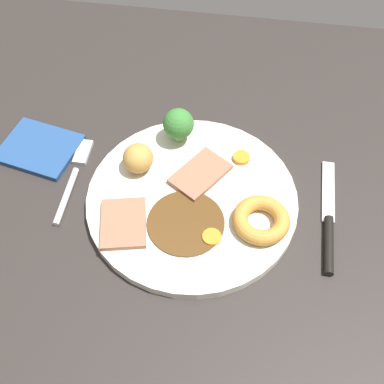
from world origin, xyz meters
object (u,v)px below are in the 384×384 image
object	(u,v)px
meat_slice_main	(200,174)
meat_slice_under	(123,223)
broccoli_floret	(178,124)
carrot_coin_front	(212,237)
folded_napkin	(39,148)
yorkshire_pudding	(261,220)
roast_potato_left	(138,158)
carrot_coin_back	(241,158)
fork	(73,177)
knife	(329,224)
dinner_plate	(192,199)

from	to	relation	value
meat_slice_main	meat_slice_under	world-z (taller)	same
meat_slice_main	broccoli_floret	xyz separation A→B (cm)	(-4.15, 6.48, 2.68)
meat_slice_main	carrot_coin_front	bearing A→B (deg)	-73.65
folded_napkin	yorkshire_pudding	bearing A→B (deg)	-15.13
yorkshire_pudding	roast_potato_left	bearing A→B (deg)	158.46
meat_slice_main	carrot_coin_back	distance (cm)	6.70
meat_slice_main	roast_potato_left	bearing A→B (deg)	178.53
meat_slice_under	fork	bearing A→B (deg)	141.42
roast_potato_left	knife	world-z (taller)	roast_potato_left
yorkshire_pudding	carrot_coin_front	xyz separation A→B (cm)	(-6.04, -3.07, -0.76)
yorkshire_pudding	carrot_coin_back	xyz separation A→B (cm)	(-3.49, 10.69, -0.69)
meat_slice_under	roast_potato_left	xyz separation A→B (cm)	(-0.09, 9.87, 1.58)
yorkshire_pudding	meat_slice_under	bearing A→B (deg)	-170.87
dinner_plate	fork	xyz separation A→B (cm)	(-17.46, 1.49, -0.31)
knife	meat_slice_main	bearing A→B (deg)	75.91
carrot_coin_front	broccoli_floret	bearing A→B (deg)	113.32
dinner_plate	folded_napkin	bearing A→B (deg)	166.00
dinner_plate	knife	distance (cm)	18.69
fork	yorkshire_pudding	bearing A→B (deg)	-99.80
broccoli_floret	folded_napkin	size ratio (longest dim) A/B	0.49
broccoli_floret	folded_napkin	bearing A→B (deg)	-168.55
dinner_plate	carrot_coin_front	world-z (taller)	carrot_coin_front
yorkshire_pudding	folded_napkin	bearing A→B (deg)	164.87
carrot_coin_front	carrot_coin_back	bearing A→B (deg)	79.48
yorkshire_pudding	dinner_plate	bearing A→B (deg)	162.08
fork	meat_slice_under	bearing A→B (deg)	-128.75
folded_napkin	dinner_plate	bearing A→B (deg)	-14.00
carrot_coin_back	fork	size ratio (longest dim) A/B	0.16
dinner_plate	folded_napkin	size ratio (longest dim) A/B	2.63
yorkshire_pudding	roast_potato_left	size ratio (longest dim) A/B	1.65
fork	folded_napkin	bearing A→B (deg)	55.67
yorkshire_pudding	roast_potato_left	distance (cm)	19.15
yorkshire_pudding	knife	bearing A→B (deg)	12.40
meat_slice_under	folded_napkin	bearing A→B (deg)	143.21
dinner_plate	roast_potato_left	size ratio (longest dim) A/B	6.37
roast_potato_left	yorkshire_pudding	bearing A→B (deg)	-21.54
roast_potato_left	fork	size ratio (longest dim) A/B	0.30
dinner_plate	knife	world-z (taller)	dinner_plate
meat_slice_main	yorkshire_pudding	size ratio (longest dim) A/B	1.09
carrot_coin_front	folded_napkin	bearing A→B (deg)	156.22
meat_slice_under	carrot_coin_back	distance (cm)	19.62
fork	folded_napkin	world-z (taller)	fork
meat_slice_under	yorkshire_pudding	size ratio (longest dim) A/B	1.00
roast_potato_left	carrot_coin_front	bearing A→B (deg)	-40.68
meat_slice_main	meat_slice_under	size ratio (longest dim) A/B	1.09
carrot_coin_front	broccoli_floret	xyz separation A→B (cm)	(-7.04, 16.34, 2.81)
fork	roast_potato_left	bearing A→B (deg)	-75.33
roast_potato_left	fork	bearing A→B (deg)	-165.16
carrot_coin_back	broccoli_floret	world-z (taller)	broccoli_floret
roast_potato_left	carrot_coin_back	distance (cm)	14.85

